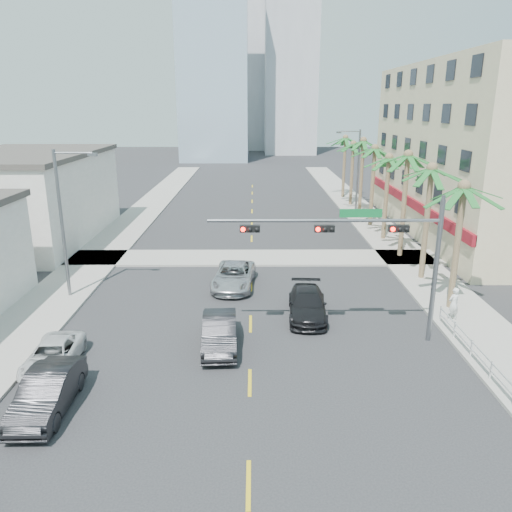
% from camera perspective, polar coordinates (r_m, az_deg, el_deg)
% --- Properties ---
extents(ground, '(260.00, 260.00, 0.00)m').
position_cam_1_polar(ground, '(18.74, -0.80, -20.60)').
color(ground, '#262628').
rests_on(ground, ground).
extents(sidewalk_right, '(4.00, 120.00, 0.15)m').
position_cam_1_polar(sidewalk_right, '(38.53, 17.60, -1.04)').
color(sidewalk_right, gray).
rests_on(sidewalk_right, ground).
extents(sidewalk_left, '(4.00, 120.00, 0.15)m').
position_cam_1_polar(sidewalk_left, '(38.63, -18.65, -1.09)').
color(sidewalk_left, gray).
rests_on(sidewalk_left, ground).
extents(sidewalk_cross, '(80.00, 4.00, 0.15)m').
position_cam_1_polar(sidewalk_cross, '(38.57, -0.53, -0.20)').
color(sidewalk_cross, gray).
rests_on(sidewalk_cross, ground).
extents(building_right, '(15.25, 28.00, 15.00)m').
position_cam_1_polar(building_right, '(50.05, 26.04, 10.73)').
color(building_right, '#CAB78E').
rests_on(building_right, ground).
extents(building_left_far, '(11.00, 18.00, 7.20)m').
position_cam_1_polar(building_left_far, '(47.81, -24.73, 5.94)').
color(building_left_far, beige).
rests_on(building_left_far, ground).
extents(tower_far_left, '(14.00, 14.00, 48.00)m').
position_cam_1_polar(tower_far_left, '(110.90, -4.92, 23.34)').
color(tower_far_left, '#99B2C6').
rests_on(tower_far_left, ground).
extents(tower_far_right, '(12.00, 12.00, 60.00)m').
position_cam_1_polar(tower_far_right, '(126.56, 4.10, 25.28)').
color(tower_far_right, '#ADADB2').
rests_on(tower_far_right, ground).
extents(tower_far_center, '(16.00, 16.00, 42.00)m').
position_cam_1_polar(tower_far_center, '(140.24, -1.70, 20.79)').
color(tower_far_center, '#ADADB2').
rests_on(tower_far_center, ground).
extents(traffic_signal_mast, '(11.12, 0.54, 7.20)m').
position_cam_1_polar(traffic_signal_mast, '(24.35, 13.05, 1.34)').
color(traffic_signal_mast, slate).
rests_on(traffic_signal_mast, ground).
extents(palm_tree_0, '(4.80, 4.80, 7.80)m').
position_cam_1_polar(palm_tree_0, '(29.52, 22.68, 7.17)').
color(palm_tree_0, brown).
rests_on(palm_tree_0, ground).
extents(palm_tree_1, '(4.80, 4.80, 8.16)m').
position_cam_1_polar(palm_tree_1, '(34.28, 19.45, 9.28)').
color(palm_tree_1, brown).
rests_on(palm_tree_1, ground).
extents(palm_tree_2, '(4.80, 4.80, 8.52)m').
position_cam_1_polar(palm_tree_2, '(39.16, 16.99, 10.85)').
color(palm_tree_2, brown).
rests_on(palm_tree_2, ground).
extents(palm_tree_3, '(4.80, 4.80, 7.80)m').
position_cam_1_polar(palm_tree_3, '(44.20, 14.96, 10.71)').
color(palm_tree_3, brown).
rests_on(palm_tree_3, ground).
extents(palm_tree_4, '(4.80, 4.80, 8.16)m').
position_cam_1_polar(palm_tree_4, '(49.19, 13.43, 11.80)').
color(palm_tree_4, brown).
rests_on(palm_tree_4, ground).
extents(palm_tree_5, '(4.80, 4.80, 8.52)m').
position_cam_1_polar(palm_tree_5, '(54.22, 12.18, 12.68)').
color(palm_tree_5, brown).
rests_on(palm_tree_5, ground).
extents(palm_tree_6, '(4.80, 4.80, 7.80)m').
position_cam_1_polar(palm_tree_6, '(59.35, 11.07, 12.40)').
color(palm_tree_6, brown).
rests_on(palm_tree_6, ground).
extents(palm_tree_7, '(4.80, 4.80, 8.16)m').
position_cam_1_polar(palm_tree_7, '(64.42, 10.19, 13.08)').
color(palm_tree_7, brown).
rests_on(palm_tree_7, ground).
extents(streetlight_left, '(2.55, 0.25, 9.00)m').
position_cam_1_polar(streetlight_left, '(31.60, -21.04, 4.16)').
color(streetlight_left, slate).
rests_on(streetlight_left, ground).
extents(streetlight_right, '(2.55, 0.25, 9.00)m').
position_cam_1_polar(streetlight_right, '(54.34, 11.37, 9.85)').
color(streetlight_right, slate).
rests_on(streetlight_right, ground).
extents(guardrail, '(0.08, 8.08, 1.00)m').
position_cam_1_polar(guardrail, '(25.56, 23.42, -9.44)').
color(guardrail, silver).
rests_on(guardrail, ground).
extents(car_parked_mid, '(1.73, 4.77, 1.57)m').
position_cam_1_polar(car_parked_mid, '(21.50, -22.73, -14.16)').
color(car_parked_mid, black).
rests_on(car_parked_mid, ground).
extents(car_parked_far, '(2.20, 4.43, 1.21)m').
position_cam_1_polar(car_parked_far, '(24.65, -22.19, -10.46)').
color(car_parked_far, silver).
rests_on(car_parked_far, ground).
extents(car_lane_left, '(1.89, 4.78, 1.55)m').
position_cam_1_polar(car_lane_left, '(24.65, -4.20, -8.72)').
color(car_lane_left, black).
rests_on(car_lane_left, ground).
extents(car_lane_center, '(2.95, 5.60, 1.50)m').
position_cam_1_polar(car_lane_center, '(32.47, -2.57, -2.29)').
color(car_lane_center, '#B7B8BC').
rests_on(car_lane_center, ground).
extents(car_lane_right, '(2.37, 5.18, 1.47)m').
position_cam_1_polar(car_lane_right, '(28.12, 5.88, -5.51)').
color(car_lane_right, black).
rests_on(car_lane_right, ground).
extents(pedestrian, '(0.80, 0.68, 1.86)m').
position_cam_1_polar(pedestrian, '(29.16, 21.65, -5.10)').
color(pedestrian, silver).
rests_on(pedestrian, sidewalk_right).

